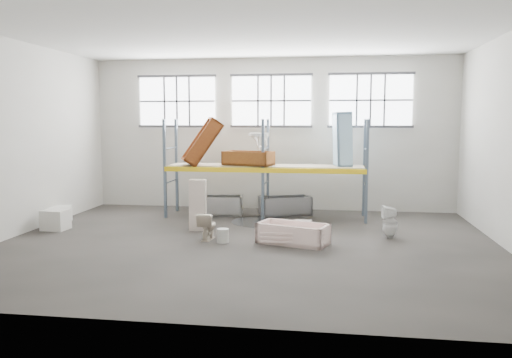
% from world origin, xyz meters
% --- Properties ---
extents(floor, '(12.00, 10.00, 0.10)m').
position_xyz_m(floor, '(0.00, 0.00, -0.05)').
color(floor, '#443F3A').
rests_on(floor, ground).
extents(ceiling, '(12.00, 10.00, 0.10)m').
position_xyz_m(ceiling, '(0.00, 0.00, 5.05)').
color(ceiling, silver).
rests_on(ceiling, ground).
extents(wall_back, '(12.00, 0.10, 5.00)m').
position_xyz_m(wall_back, '(0.00, 5.05, 2.50)').
color(wall_back, '#B1AEA4').
rests_on(wall_back, ground).
extents(wall_front, '(12.00, 0.10, 5.00)m').
position_xyz_m(wall_front, '(0.00, -5.05, 2.50)').
color(wall_front, beige).
rests_on(wall_front, ground).
extents(wall_left, '(0.10, 10.00, 5.00)m').
position_xyz_m(wall_left, '(-6.05, 0.00, 2.50)').
color(wall_left, '#A3A197').
rests_on(wall_left, ground).
extents(window_left, '(2.60, 0.04, 1.60)m').
position_xyz_m(window_left, '(-3.20, 4.94, 3.60)').
color(window_left, white).
rests_on(window_left, wall_back).
extents(window_mid, '(2.60, 0.04, 1.60)m').
position_xyz_m(window_mid, '(0.00, 4.94, 3.60)').
color(window_mid, white).
rests_on(window_mid, wall_back).
extents(window_right, '(2.60, 0.04, 1.60)m').
position_xyz_m(window_right, '(3.20, 4.94, 3.60)').
color(window_right, white).
rests_on(window_right, wall_back).
extents(rack_upright_la, '(0.08, 0.08, 3.00)m').
position_xyz_m(rack_upright_la, '(-3.00, 2.90, 1.50)').
color(rack_upright_la, slate).
rests_on(rack_upright_la, floor).
extents(rack_upright_lb, '(0.08, 0.08, 3.00)m').
position_xyz_m(rack_upright_lb, '(-3.00, 4.10, 1.50)').
color(rack_upright_lb, slate).
rests_on(rack_upright_lb, floor).
extents(rack_upright_ma, '(0.08, 0.08, 3.00)m').
position_xyz_m(rack_upright_ma, '(0.00, 2.90, 1.50)').
color(rack_upright_ma, slate).
rests_on(rack_upright_ma, floor).
extents(rack_upright_mb, '(0.08, 0.08, 3.00)m').
position_xyz_m(rack_upright_mb, '(0.00, 4.10, 1.50)').
color(rack_upright_mb, slate).
rests_on(rack_upright_mb, floor).
extents(rack_upright_ra, '(0.08, 0.08, 3.00)m').
position_xyz_m(rack_upright_ra, '(3.00, 2.90, 1.50)').
color(rack_upright_ra, slate).
rests_on(rack_upright_ra, floor).
extents(rack_upright_rb, '(0.08, 0.08, 3.00)m').
position_xyz_m(rack_upright_rb, '(3.00, 4.10, 1.50)').
color(rack_upright_rb, slate).
rests_on(rack_upright_rb, floor).
extents(rack_beam_front, '(6.00, 0.10, 0.14)m').
position_xyz_m(rack_beam_front, '(0.00, 2.90, 1.50)').
color(rack_beam_front, yellow).
rests_on(rack_beam_front, floor).
extents(rack_beam_back, '(6.00, 0.10, 0.14)m').
position_xyz_m(rack_beam_back, '(0.00, 4.10, 1.50)').
color(rack_beam_back, yellow).
rests_on(rack_beam_back, floor).
extents(shelf_deck, '(5.90, 1.10, 0.03)m').
position_xyz_m(shelf_deck, '(0.00, 3.50, 1.58)').
color(shelf_deck, gray).
rests_on(shelf_deck, floor).
extents(wet_patch, '(1.80, 1.80, 0.00)m').
position_xyz_m(wet_patch, '(0.00, 2.70, 0.00)').
color(wet_patch, black).
rests_on(wet_patch, floor).
extents(bathtub_beige, '(1.83, 1.27, 0.49)m').
position_xyz_m(bathtub_beige, '(1.10, 0.17, 0.24)').
color(bathtub_beige, '#F7D3CB').
rests_on(bathtub_beige, floor).
extents(cistern_spare, '(0.44, 0.23, 0.40)m').
position_xyz_m(cistern_spare, '(1.31, 0.65, 0.28)').
color(cistern_spare, beige).
rests_on(cistern_spare, bathtub_beige).
extents(sink_in_tub, '(0.61, 0.61, 0.16)m').
position_xyz_m(sink_in_tub, '(0.68, 0.72, 0.16)').
color(sink_in_tub, beige).
rests_on(sink_in_tub, bathtub_beige).
extents(toilet_beige, '(0.43, 0.70, 0.68)m').
position_xyz_m(toilet_beige, '(-1.04, 0.28, 0.34)').
color(toilet_beige, beige).
rests_on(toilet_beige, floor).
extents(cistern_tall, '(0.47, 0.33, 1.38)m').
position_xyz_m(cistern_tall, '(-1.56, 1.32, 0.69)').
color(cistern_tall, beige).
rests_on(cistern_tall, floor).
extents(toilet_white, '(0.42, 0.41, 0.83)m').
position_xyz_m(toilet_white, '(3.48, 1.09, 0.41)').
color(toilet_white, white).
rests_on(toilet_white, floor).
extents(steel_tub_left, '(1.68, 0.93, 0.59)m').
position_xyz_m(steel_tub_left, '(-1.57, 3.66, 0.29)').
color(steel_tub_left, '#ABAFB2').
rests_on(steel_tub_left, floor).
extents(steel_tub_right, '(1.73, 1.27, 0.58)m').
position_xyz_m(steel_tub_right, '(0.57, 3.95, 0.29)').
color(steel_tub_right, '#9D9FA4').
rests_on(steel_tub_right, floor).
extents(rust_tub_flat, '(1.63, 1.10, 0.42)m').
position_xyz_m(rust_tub_flat, '(-0.51, 3.35, 1.82)').
color(rust_tub_flat, brown).
rests_on(rust_tub_flat, shelf_deck).
extents(rust_tub_tilted, '(1.44, 1.16, 1.54)m').
position_xyz_m(rust_tub_tilted, '(-1.94, 3.33, 2.29)').
color(rust_tub_tilted, brown).
rests_on(rust_tub_tilted, shelf_deck).
extents(sink_on_shelf, '(0.73, 0.65, 0.54)m').
position_xyz_m(sink_on_shelf, '(-0.18, 3.28, 2.09)').
color(sink_on_shelf, silver).
rests_on(sink_on_shelf, rust_tub_flat).
extents(blue_tub_upright, '(0.64, 0.84, 1.64)m').
position_xyz_m(blue_tub_upright, '(2.31, 3.68, 2.40)').
color(blue_tub_upright, '#9DC8E7').
rests_on(blue_tub_upright, shelf_deck).
extents(bucket, '(0.29, 0.29, 0.34)m').
position_xyz_m(bucket, '(-0.60, 0.02, 0.17)').
color(bucket, beige).
rests_on(bucket, floor).
extents(carton_near, '(0.66, 0.58, 0.55)m').
position_xyz_m(carton_near, '(-5.41, 0.80, 0.27)').
color(carton_near, silver).
rests_on(carton_near, floor).
extents(carton_far, '(0.71, 0.71, 0.47)m').
position_xyz_m(carton_far, '(-5.81, 1.75, 0.24)').
color(carton_far, silver).
rests_on(carton_far, floor).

